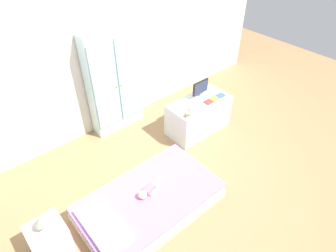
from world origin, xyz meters
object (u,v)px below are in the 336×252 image
nightstand (50,240)px  tv_monitor (201,88)px  table_lamp (41,221)px  doll (147,191)px  rocking_horse_toy (188,112)px  tv_stand (198,115)px  book_red (208,102)px  book_yellow (214,99)px  wardrobe (114,82)px  bed (150,202)px  book_blue (220,96)px

nightstand → tv_monitor: tv_monitor is taller
table_lamp → doll: bearing=-9.9°
rocking_horse_toy → tv_stand: bearing=21.8°
doll → table_lamp: bearing=170.1°
book_red → book_yellow: bearing=0.0°
wardrobe → tv_stand: wardrobe is taller
doll → table_lamp: table_lamp is taller
wardrobe → tv_monitor: size_ratio=5.44×
doll → book_red: size_ratio=3.33×
nightstand → book_red: (2.59, 0.34, 0.33)m
tv_monitor → book_red: (-0.02, -0.19, -0.14)m
table_lamp → wardrobe: size_ratio=0.13×
nightstand → tv_stand: 2.56m
nightstand → tv_stand: (2.52, 0.45, 0.06)m
rocking_horse_toy → book_yellow: size_ratio=1.09×
bed → doll: size_ratio=4.08×
rocking_horse_toy → book_blue: rocking_horse_toy is taller
book_yellow → doll: bearing=-162.3°
doll → rocking_horse_toy: rocking_horse_toy is taller
bed → tv_stand: size_ratio=1.68×
doll → table_lamp: 1.11m
tv_monitor → nightstand: bearing=-168.5°
table_lamp → book_yellow: size_ratio=1.70×
nightstand → book_blue: bearing=6.9°
bed → tv_stand: bearing=25.0°
wardrobe → book_blue: bearing=-39.5°
doll → nightstand: size_ratio=0.98×
book_red → rocking_horse_toy: bearing=-174.2°
tv_monitor → book_yellow: bearing=-58.6°
book_red → table_lamp: bearing=-172.5°
book_blue → bed: bearing=-162.2°
bed → rocking_horse_toy: 1.28m
rocking_horse_toy → book_blue: (0.71, 0.05, -0.05)m
book_blue → tv_stand: bearing=162.1°
rocking_horse_toy → book_red: 0.46m
rocking_horse_toy → tv_monitor: bearing=26.5°
doll → nightstand: 1.08m
tv_monitor → book_red: size_ratio=2.43×
nightstand → wardrobe: wardrobe is taller
tv_stand → book_red: bearing=-56.2°
wardrobe → tv_stand: bearing=-45.4°
table_lamp → book_yellow: (2.72, 0.34, -0.01)m
doll → wardrobe: size_ratio=0.25×
book_red → book_yellow: book_red is taller
tv_monitor → rocking_horse_toy: bearing=-153.5°
wardrobe → book_blue: 1.57m
bed → tv_monitor: bearing=26.2°
tv_stand → tv_monitor: bearing=42.9°
wardrobe → book_blue: (1.19, -0.98, -0.25)m
doll → book_yellow: book_yellow is taller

